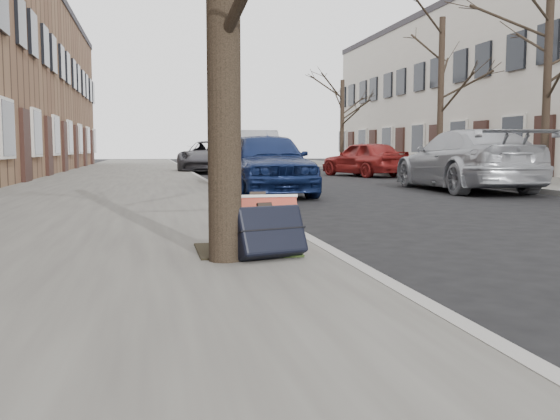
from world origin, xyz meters
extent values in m
plane|color=black|center=(0.00, 0.00, 0.00)|extent=(120.00, 120.00, 0.00)
cube|color=slate|center=(-3.70, 15.00, 0.06)|extent=(5.00, 70.00, 0.12)
cube|color=slate|center=(7.80, 15.00, 0.06)|extent=(4.00, 70.00, 0.12)
cube|color=black|center=(-2.00, 1.20, 0.13)|extent=(0.85, 0.85, 0.02)
cube|color=maroon|center=(-1.90, 1.02, 0.37)|extent=(0.65, 0.36, 0.50)
cube|color=black|center=(-1.87, 0.75, 0.35)|extent=(0.65, 0.49, 0.45)
imported|color=#101D49|center=(-0.30, 9.44, 0.71)|extent=(1.75, 4.18, 1.41)
imported|color=#9A9CA1|center=(-0.16, 12.80, 0.77)|extent=(2.23, 4.83, 1.54)
imported|color=#3E3D43|center=(-0.29, 22.48, 0.68)|extent=(3.28, 5.27, 1.36)
imported|color=#A2A4AA|center=(4.67, 9.71, 0.73)|extent=(2.29, 5.15, 1.47)
imported|color=maroon|center=(4.93, 17.75, 0.65)|extent=(2.64, 4.10, 1.30)
cylinder|color=black|center=(7.20, 10.28, 2.77)|extent=(0.21, 0.21, 5.30)
cylinder|color=black|center=(7.20, 16.29, 2.84)|extent=(0.21, 0.21, 5.44)
cylinder|color=black|center=(7.20, 27.77, 2.38)|extent=(0.22, 0.22, 4.52)
camera|label=1|loc=(-2.81, -4.20, 1.02)|focal=40.00mm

